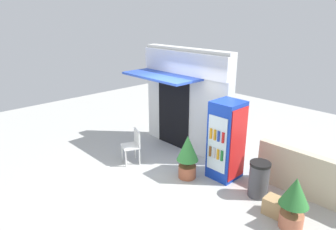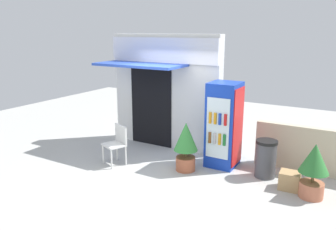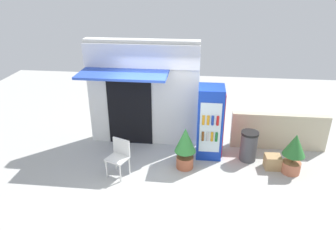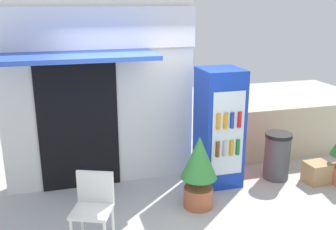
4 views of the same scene
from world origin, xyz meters
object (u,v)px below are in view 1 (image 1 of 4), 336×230
(trash_bin, at_px, (259,179))
(cardboard_box, at_px, (274,206))
(drink_cooler, at_px, (226,140))
(potted_plant_curbside, at_px, (294,199))
(plastic_chair, at_px, (133,144))
(potted_plant_near_shop, at_px, (188,154))

(trash_bin, relative_size, cardboard_box, 2.11)
(drink_cooler, xyz_separation_m, cardboard_box, (1.54, -0.47, -0.76))
(trash_bin, bearing_deg, potted_plant_curbside, -26.14)
(drink_cooler, relative_size, potted_plant_curbside, 1.84)
(drink_cooler, height_order, trash_bin, drink_cooler)
(plastic_chair, xyz_separation_m, trash_bin, (3.07, 0.97, -0.13))
(potted_plant_near_shop, bearing_deg, drink_cooler, 49.19)
(plastic_chair, relative_size, potted_plant_near_shop, 0.83)
(plastic_chair, height_order, cardboard_box, plastic_chair)
(potted_plant_near_shop, height_order, cardboard_box, potted_plant_near_shop)
(plastic_chair, height_order, trash_bin, plastic_chair)
(plastic_chair, bearing_deg, trash_bin, 17.59)
(plastic_chair, distance_m, cardboard_box, 3.69)
(trash_bin, distance_m, cardboard_box, 0.68)
(potted_plant_near_shop, relative_size, trash_bin, 1.36)
(plastic_chair, bearing_deg, cardboard_box, 10.10)
(potted_plant_near_shop, height_order, trash_bin, potted_plant_near_shop)
(plastic_chair, bearing_deg, potted_plant_curbside, 7.10)
(drink_cooler, distance_m, plastic_chair, 2.40)
(plastic_chair, relative_size, potted_plant_curbside, 0.87)
(drink_cooler, distance_m, trash_bin, 1.13)
(potted_plant_curbside, xyz_separation_m, cardboard_box, (-0.41, 0.14, -0.42))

